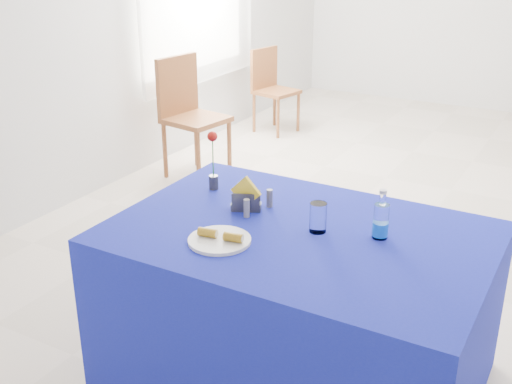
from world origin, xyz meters
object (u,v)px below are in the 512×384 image
water_bottle (381,222)px  chair_win_b (271,84)px  blue_table (297,307)px  plate (220,240)px  chair_win_a (188,108)px

water_bottle → chair_win_b: (-2.31, 3.36, -0.34)m
blue_table → chair_win_b: size_ratio=1.90×
blue_table → water_bottle: water_bottle is taller
plate → blue_table: size_ratio=0.16×
chair_win_b → plate: bearing=-142.1°
blue_table → chair_win_b: 4.00m
blue_table → chair_win_a: size_ratio=1.60×
chair_win_a → blue_table: bearing=-126.2°
blue_table → chair_win_b: (-1.99, 3.47, 0.11)m
plate → water_bottle: (0.56, 0.36, 0.06)m
water_bottle → chair_win_a: 2.98m
plate → chair_win_b: 4.12m
plate → chair_win_a: chair_win_a is taller
chair_win_a → plate: bearing=-133.3°
plate → blue_table: 0.52m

